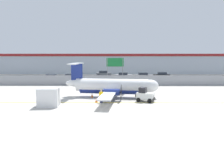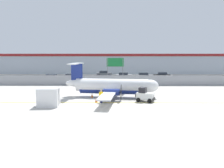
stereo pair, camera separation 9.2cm
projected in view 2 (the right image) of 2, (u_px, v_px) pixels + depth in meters
The scene contains 17 objects.
ground_plane at pixel (108, 103), 28.16m from camera, with size 140.00×140.00×0.01m.
perimeter_fence at pixel (111, 80), 43.87m from camera, with size 98.00×0.10×2.10m.
parking_lot_strip at pixel (112, 79), 55.41m from camera, with size 98.00×17.00×0.12m.
background_building at pixel (113, 63), 73.31m from camera, with size 91.00×8.10×6.50m.
commuter_airplane at pixel (114, 86), 31.63m from camera, with size 13.70×16.08×4.92m.
baggage_tug at pixel (145, 95), 28.71m from camera, with size 2.58×2.08×1.88m.
ground_crew_worker at pixel (101, 96), 27.89m from camera, with size 0.55×0.42×1.70m.
cargo_container at pixel (49, 97), 26.14m from camera, with size 2.52×2.14×2.20m.
traffic_cone_near_left at pixel (96, 100), 28.40m from camera, with size 0.36×0.36×0.64m.
traffic_cone_near_right at pixel (92, 95), 31.68m from camera, with size 0.36×0.36×0.64m.
parked_car_0 at pixel (51, 78), 50.50m from camera, with size 4.26×2.13×1.58m.
parked_car_1 at pixel (71, 77), 51.02m from camera, with size 4.39×2.44×1.58m.
parked_car_2 at pixel (104, 74), 61.40m from camera, with size 4.29×2.18×1.58m.
parked_car_3 at pixel (124, 76), 54.90m from camera, with size 4.35×2.32×1.58m.
parked_car_4 at pixel (144, 76), 54.95m from camera, with size 4.29×2.18×1.58m.
parked_car_5 at pixel (162, 75), 56.45m from camera, with size 4.33×2.28×1.58m.
highway_sign at pixel (115, 64), 45.65m from camera, with size 3.60×0.14×5.50m.
Camera 2 is at (0.88, -25.58, 6.12)m, focal length 35.00 mm.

